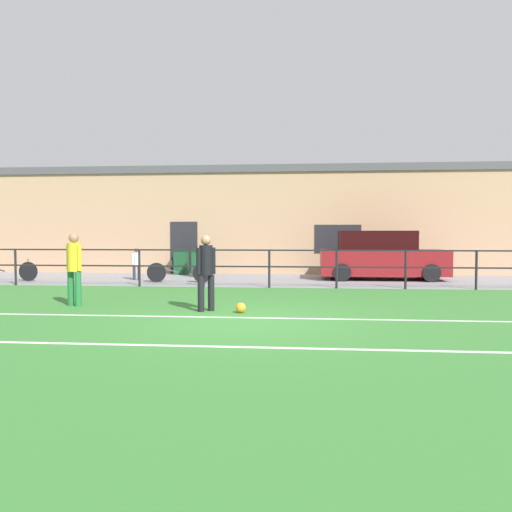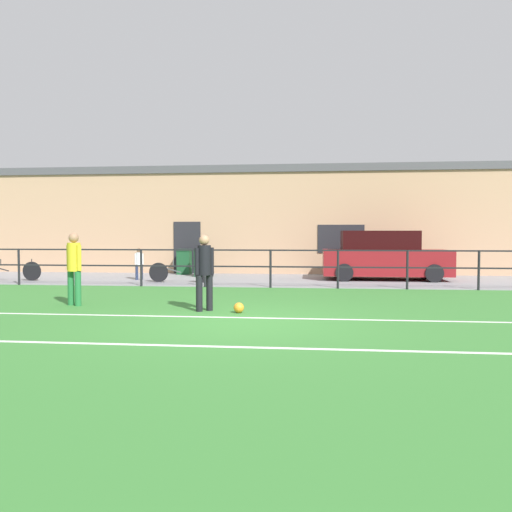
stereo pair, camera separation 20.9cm
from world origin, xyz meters
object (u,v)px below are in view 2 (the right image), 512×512
bicycle_parked_0 (181,272)px  trash_bin_0 (204,263)px  trash_bin_1 (184,262)px  player_goalkeeper (204,268)px  bicycle_parked_1 (9,271)px  soccer_ball_match (239,308)px  parked_car_red (384,257)px  spectator_child (139,262)px  player_striker (74,264)px

bicycle_parked_0 → trash_bin_0: size_ratio=2.13×
bicycle_parked_0 → trash_bin_1: 3.33m
bicycle_parked_0 → trash_bin_1: bearing=102.5°
player_goalkeeper → bicycle_parked_1: bearing=106.2°
soccer_ball_match → parked_car_red: (3.96, 7.94, 0.71)m
player_goalkeeper → spectator_child: 7.68m
soccer_ball_match → parked_car_red: size_ratio=0.05×
player_goalkeeper → soccer_ball_match: 1.12m
bicycle_parked_1 → bicycle_parked_0: bearing=0.0°
bicycle_parked_1 → soccer_ball_match: bearing=-34.8°
spectator_child → soccer_ball_match: bearing=106.7°
trash_bin_0 → player_goalkeeper: bearing=-77.8°
bicycle_parked_1 → trash_bin_1: trash_bin_1 is taller
bicycle_parked_0 → bicycle_parked_1: size_ratio=0.94×
bicycle_parked_1 → player_striker: bearing=-47.7°
spectator_child → bicycle_parked_1: (-4.36, -0.73, -0.29)m
player_striker → trash_bin_0: bearing=106.9°
player_striker → bicycle_parked_0: (1.04, 5.48, -0.58)m
trash_bin_1 → player_goalkeeper: bearing=-73.3°
spectator_child → trash_bin_0: size_ratio=1.08×
bicycle_parked_0 → trash_bin_0: (0.25, 2.34, 0.18)m
player_striker → parked_car_red: 10.67m
soccer_ball_match → spectator_child: 8.24m
player_striker → parked_car_red: bearing=69.2°
bicycle_parked_1 → player_goalkeeper: bearing=-36.4°
soccer_ball_match → trash_bin_0: 8.89m
trash_bin_0 → parked_car_red: bearing=-5.0°
spectator_child → bicycle_parked_0: (1.68, -0.73, -0.29)m
player_goalkeeper → bicycle_parked_1: player_goalkeeper is taller
player_striker → bicycle_parked_1: (-5.00, 5.48, -0.57)m
player_striker → soccer_ball_match: size_ratio=7.69×
player_goalkeeper → soccer_ball_match: size_ratio=7.47×
trash_bin_0 → trash_bin_1: 1.32m
player_goalkeeper → spectator_child: (-3.73, 6.71, -0.26)m
parked_car_red → player_goalkeeper: bearing=-121.3°
parked_car_red → bicycle_parked_0: (-6.77, -1.78, -0.47)m
parked_car_red → bicycle_parked_1: size_ratio=1.86×
trash_bin_0 → trash_bin_1: size_ratio=1.03×
spectator_child → parked_car_red: (8.45, 1.04, 0.18)m
player_goalkeeper → trash_bin_0: size_ratio=1.56×
player_striker → spectator_child: bearing=122.1°
player_goalkeeper → trash_bin_1: (-2.77, 9.22, -0.38)m
soccer_ball_match → parked_car_red: bearing=63.5°
parked_car_red → trash_bin_1: parked_car_red is taller
soccer_ball_match → trash_bin_0: size_ratio=0.21×
trash_bin_0 → player_striker: bearing=-99.4°
player_striker → spectator_child: 6.26m
player_goalkeeper → soccer_ball_match: player_goalkeeper is taller
player_goalkeeper → player_striker: (-3.10, 0.49, 0.03)m
soccer_ball_match → bicycle_parked_0: (-2.81, 6.16, 0.25)m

